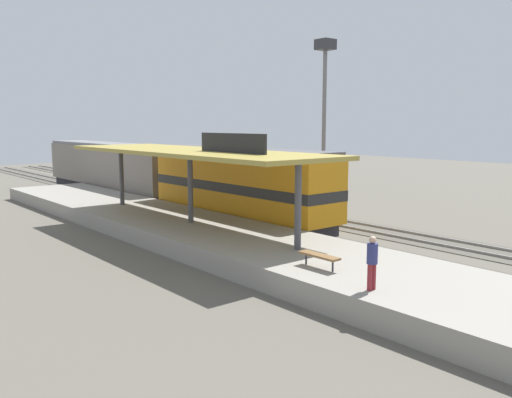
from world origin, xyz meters
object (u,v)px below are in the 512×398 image
platform_bench (319,256)px  light_mast (325,89)px  passenger_carriage_single (110,167)px  locomotive (239,184)px  person_waiting (372,260)px

platform_bench → light_mast: (13.80, 12.68, 7.05)m
platform_bench → passenger_carriage_single: (6.00, 30.25, 0.97)m
platform_bench → light_mast: light_mast is taller
locomotive → passenger_carriage_single: locomotive is taller
locomotive → person_waiting: size_ratio=8.44×
platform_bench → locomotive: 13.68m
platform_bench → passenger_carriage_single: bearing=78.8°
locomotive → person_waiting: (-6.60, -15.04, -0.56)m
locomotive → passenger_carriage_single: (0.00, 18.00, -0.10)m
passenger_carriage_single → light_mast: (7.80, -17.56, 6.08)m
locomotive → light_mast: size_ratio=1.23×
platform_bench → locomotive: bearing=63.9°
locomotive → light_mast: 9.84m
light_mast → person_waiting: size_ratio=6.84×
locomotive → person_waiting: bearing=-113.7°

